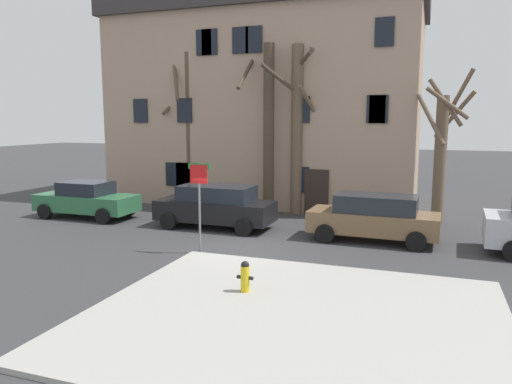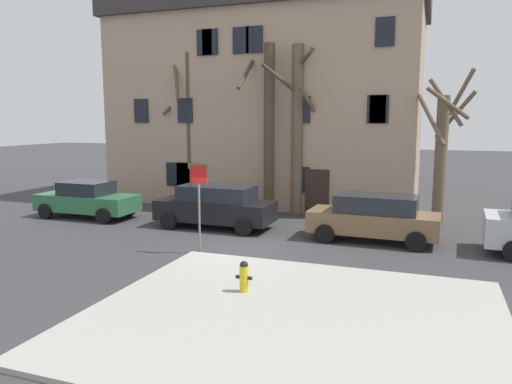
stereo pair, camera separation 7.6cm
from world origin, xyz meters
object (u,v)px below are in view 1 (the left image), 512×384
Objects in this scene: tree_bare_mid at (269,125)px; fire_hydrant at (245,276)px; car_green_sedan at (87,200)px; building_main at (269,96)px; tree_bare_end at (442,149)px; tree_bare_near at (190,124)px; tree_bare_far at (297,125)px; car_brown_wagon at (374,217)px; street_sign_pole at (199,191)px; car_black_wagon at (215,206)px.

fire_hydrant is at bearing -75.02° from tree_bare_mid.
tree_bare_mid reaches higher than car_green_sedan.
car_green_sedan is at bearing -125.93° from building_main.
car_green_sedan is (-7.43, -3.49, -3.30)m from tree_bare_mid.
building_main is 10.08m from tree_bare_end.
tree_bare_mid is 8.85m from car_green_sedan.
fire_hydrant is (7.27, -11.25, -3.62)m from tree_bare_near.
tree_bare_far is 6.66m from car_brown_wagon.
tree_bare_end is at bearing 46.43° from street_sign_pole.
car_brown_wagon is (6.27, -0.10, -0.02)m from car_black_wagon.
tree_bare_end is at bearing 62.02° from car_brown_wagon.
car_black_wagon is at bearing 106.73° from street_sign_pole.
tree_bare_far reaches higher than car_brown_wagon.
building_main reaches higher than tree_bare_end.
tree_bare_near is 9.51m from street_sign_pole.
street_sign_pole reaches higher than car_green_sedan.
car_black_wagon reaches higher than car_brown_wagon.
car_green_sedan is (-14.80, -4.14, -2.32)m from tree_bare_end.
building_main is 9.38m from car_black_wagon.
tree_bare_end is 1.35× the size of car_black_wagon.
street_sign_pole is (-0.03, -7.14, -2.06)m from tree_bare_mid.
tree_bare_end is at bearing 25.82° from car_black_wagon.
building_main is 16.32m from fire_hydrant.
fire_hydrant is (-2.38, -6.70, -0.36)m from car_brown_wagon.
tree_bare_end is (6.25, -0.02, -0.97)m from tree_bare_far.
street_sign_pole is (-7.40, -7.78, -1.07)m from tree_bare_end.
tree_bare_end is 2.17× the size of street_sign_pole.
car_brown_wagon is 1.55× the size of street_sign_pole.
tree_bare_near is 5.65m from tree_bare_far.
car_black_wagon is (-2.25, -4.14, -3.20)m from tree_bare_far.
tree_bare_near is 6.29m from car_green_sedan.
car_brown_wagon is at bearing -34.79° from tree_bare_mid.
car_green_sedan is at bearing 179.67° from car_brown_wagon.
tree_bare_far is 1.84× the size of car_brown_wagon.
tree_bare_near is at bearing 122.88° from fire_hydrant.
car_green_sedan is at bearing -122.97° from tree_bare_near.
building_main is 2.11× the size of tree_bare_near.
car_black_wagon is (-1.13, -3.47, -3.22)m from tree_bare_mid.
tree_bare_mid is 2.60× the size of street_sign_pole.
building_main is 2.53× the size of tree_bare_end.
tree_bare_near reaches higher than car_brown_wagon.
fire_hydrant is 0.26× the size of street_sign_pole.
car_green_sedan is 1.53× the size of street_sign_pole.
tree_bare_mid is at bearing 71.91° from car_black_wagon.
building_main is at bearing 156.02° from tree_bare_end.
building_main reaches higher than car_brown_wagon.
tree_bare_near is at bearing 57.03° from car_green_sedan.
car_brown_wagon is at bearing -117.98° from tree_bare_end.
tree_bare_far is at bearing -55.88° from building_main.
building_main reaches higher than tree_bare_mid.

